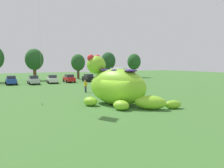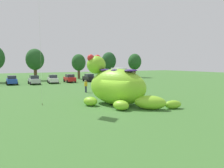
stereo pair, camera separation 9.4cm
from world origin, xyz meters
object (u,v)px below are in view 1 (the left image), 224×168
Objects in this scene: car_blue at (11,80)px; spectator_wandering at (104,80)px; car_red at (69,78)px; spectator_near_inflatable at (117,87)px; car_white at (52,79)px; giant_inflatable_creature at (117,86)px; spectator_mid_field at (86,86)px; car_silver at (33,80)px; spectator_far_side at (100,80)px; car_black at (88,78)px; box_truck at (117,74)px.

car_blue is 2.41× the size of spectator_wandering.
car_red reaches higher than spectator_wandering.
car_red is at bearing 92.08° from spectator_near_inflatable.
car_white reaches higher than spectator_near_inflatable.
spectator_wandering is at bearing 66.74° from giant_inflatable_creature.
spectator_wandering is (7.16, 8.32, 0.00)m from spectator_mid_field.
car_blue is 7.64m from car_white.
car_silver reaches higher than spectator_near_inflatable.
giant_inflatable_creature is at bearing -93.61° from spectator_mid_field.
spectator_wandering is (7.89, -8.03, -0.01)m from car_white.
car_silver is 0.96× the size of car_white.
car_white is at bearing 90.25° from giant_inflatable_creature.
spectator_far_side is (-0.75, 0.20, 0.00)m from spectator_wandering.
car_black is 8.07m from spectator_far_side.
car_silver is 13.12m from spectator_far_side.
car_silver is at bearing -18.64° from car_blue.
box_truck is at bearing 0.64° from car_white.
car_blue is 2.41× the size of spectator_far_side.
car_red reaches higher than spectator_near_inflatable.
giant_inflatable_creature is 4.97× the size of spectator_wandering.
car_blue is 2.41× the size of spectator_mid_field.
car_red is at bearing 178.55° from car_black.
box_truck reaches higher than spectator_wandering.
spectator_mid_field is (0.62, 9.76, -0.96)m from giant_inflatable_creature.
spectator_far_side is at bearing -34.13° from car_silver.
giant_inflatable_creature reaches higher than car_silver.
giant_inflatable_creature reaches higher than spectator_wandering.
giant_inflatable_creature is 27.48m from car_black.
spectator_mid_field and spectator_wandering have the same top height.
box_truck is at bearing -0.59° from car_red.
box_truck is at bearing -1.65° from car_blue.
car_black is 2.43× the size of spectator_far_side.
car_white is 11.25m from spectator_wandering.
spectator_near_inflatable is (8.07, -18.40, -0.01)m from car_silver.
car_black is at bearing 179.92° from box_truck.
car_black is 8.21m from spectator_wandering.
spectator_far_side is (2.79, 11.04, 0.00)m from spectator_near_inflatable.
car_silver is at bearing 145.87° from spectator_far_side.
spectator_wandering is at bearing -33.08° from car_silver.
car_silver and car_white have the same top height.
box_truck is 3.83× the size of spectator_far_side.
spectator_wandering is (-0.17, -8.21, -0.01)m from car_black.
car_silver is 19.18m from box_truck.
car_red is 2.42× the size of spectator_near_inflatable.
giant_inflatable_creature is 4.97× the size of spectator_mid_field.
car_red is 9.34m from spectator_wandering.
spectator_near_inflatable is 11.39m from spectator_far_side.
car_black reaches higher than spectator_far_side.
car_blue is 0.99× the size of car_black.
giant_inflatable_creature reaches higher than car_red.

